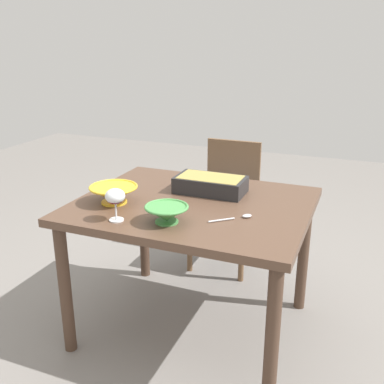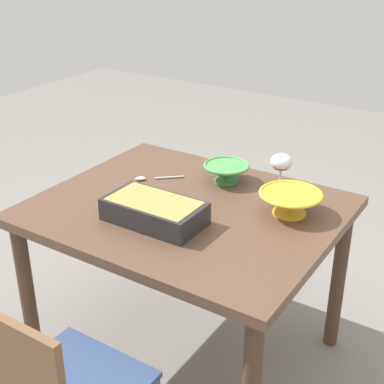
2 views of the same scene
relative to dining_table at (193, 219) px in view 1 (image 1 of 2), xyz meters
name	(u,v)px [view 1 (image 1 of 2)]	position (x,y,z in m)	size (l,w,h in m)	color
ground_plane	(193,326)	(0.00, 0.00, -0.63)	(8.00, 8.00, 0.00)	gray
dining_table	(193,219)	(0.00, 0.00, 0.00)	(1.13, 0.93, 0.72)	brown
chair	(228,197)	(-0.07, 0.81, -0.17)	(0.39, 0.39, 0.83)	#334772
wine_glass	(115,198)	(-0.23, -0.35, 0.20)	(0.09, 0.09, 0.15)	white
casserole_dish	(210,184)	(0.03, 0.17, 0.14)	(0.36, 0.20, 0.09)	#262628
mixing_bowl	(167,213)	(-0.01, -0.28, 0.13)	(0.19, 0.19, 0.08)	#4C994C
small_bowl	(114,193)	(-0.36, -0.16, 0.14)	(0.24, 0.24, 0.09)	yellow
serving_spoon	(239,217)	(0.27, -0.12, 0.10)	(0.17, 0.15, 0.01)	silver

